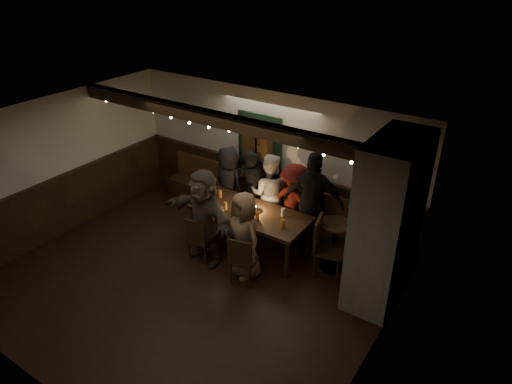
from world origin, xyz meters
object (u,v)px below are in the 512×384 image
Objects in this scene: high_top at (334,240)px; person_a at (229,184)px; chair_end at (324,244)px; chair_near_right at (242,258)px; person_c at (269,193)px; person_b at (252,189)px; person_f at (204,217)px; dining_table at (250,214)px; person_d at (294,203)px; person_e at (313,202)px; person_g at (244,235)px; chair_near_left at (198,237)px.

high_top is 2.46m from person_a.
chair_end reaches higher than high_top.
person_c reaches higher than chair_near_right.
chair_near_right is 1.75m from person_c.
person_b is 1.36m from person_f.
chair_end is 1.65m from person_c.
person_d is at bearing 54.66° from dining_table.
chair_near_right is at bearing -62.38° from dining_table.
person_e reaches higher than person_b.
person_b is 1.31m from person_e.
person_c is at bearing 94.77° from dining_table.
person_g reaches higher than chair_near_right.
person_b is at bearing 12.50° from person_d.
chair_near_left is at bearing 65.37° from person_d.
person_b is at bearing 140.93° from person_g.
person_e reaches higher than person_f.
person_f is at bearing 65.74° from person_d.
high_top is at bearing 74.59° from chair_end.
chair_near_left is 0.82× the size of chair_end.
chair_near_right is 1.63m from person_d.
person_a is at bearing 106.29° from chair_near_left.
person_g is at bearing 13.60° from person_f.
person_a is 1.01× the size of person_d.
person_e is (0.43, 1.55, 0.43)m from chair_near_right.
person_b is 1.02× the size of person_c.
person_c reaches higher than chair_end.
person_e reaches higher than person_c.
chair_near_left is at bearing -155.89° from chair_end.
high_top is 0.47× the size of person_e.
person_e reaches higher than dining_table.
person_a is 0.88m from person_c.
chair_end is at bearing 2.44° from dining_table.
person_a reaches higher than dining_table.
person_b is at bearing 119.29° from chair_near_right.
high_top is at bearing 38.66° from person_f.
person_b is at bearing -8.34° from person_c.
person_g reaches higher than high_top.
chair_near_left is 0.54× the size of person_c.
chair_near_right is 0.85× the size of chair_end.
person_a is 0.97× the size of person_b.
person_f is (-1.86, -0.77, 0.27)m from chair_end.
person_b is at bearing 161.99° from chair_end.
person_d is (1.43, 0.06, -0.01)m from person_a.
person_b reaches higher than chair_near_right.
chair_end is 0.56× the size of person_e.
dining_table is 1.43m from chair_end.
person_f is at bearing -152.19° from high_top.
person_d reaches higher than chair_near_right.
person_d is at bearing 89.00° from chair_near_right.
person_f reaches higher than chair_near_right.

